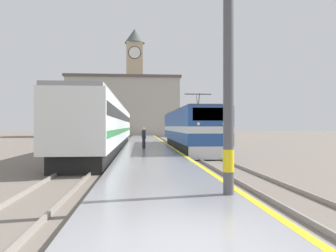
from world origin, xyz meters
The scene contains 10 objects.
ground_plane centered at (0.00, 30.00, 0.00)m, with size 200.00×200.00×0.00m, color #70665B.
platform centered at (0.00, 25.00, 0.17)m, with size 4.29×140.00×0.35m.
rail_track_near centered at (3.63, 25.00, 0.03)m, with size 2.84×140.00×0.16m.
rail_track_far centered at (-3.61, 25.00, 0.03)m, with size 2.83×140.00×0.16m.
locomotive_train centered at (3.63, 23.82, 1.86)m, with size 2.92×18.25×4.60m.
passenger_train centered at (-3.61, 25.52, 2.17)m, with size 2.92×33.60×4.03m.
catenary_mast centered at (1.65, 3.52, 4.53)m, with size 2.34×0.30×8.49m.
person_on_platform centered at (-0.41, 21.84, 1.23)m, with size 0.34×0.34×1.68m.
clock_tower centered at (-1.83, 70.49, 13.02)m, with size 4.60×4.60×24.50m.
station_building centered at (-3.91, 62.92, 6.07)m, with size 22.62×10.08×12.10m.
Camera 1 is at (-0.77, -5.02, 2.17)m, focal length 35.00 mm.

